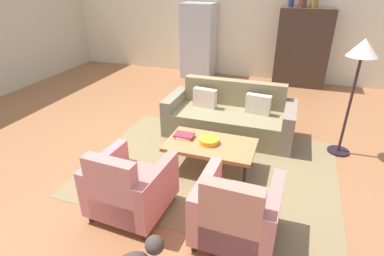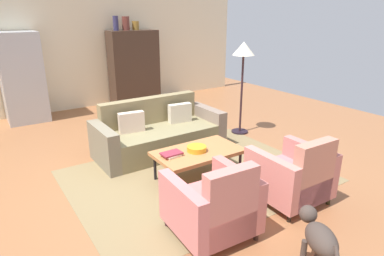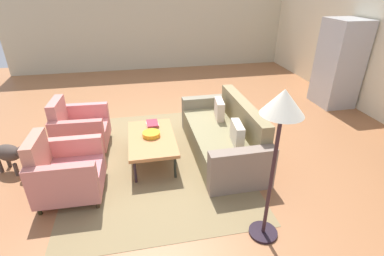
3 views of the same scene
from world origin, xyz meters
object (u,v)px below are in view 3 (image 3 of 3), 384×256
Objects in this scene: coffee_table at (152,139)px; armchair_left at (78,130)px; fruit_bowl at (151,134)px; couch at (226,137)px; book_stack at (152,124)px; refrigerator at (339,64)px; floor_lamp at (281,118)px; dog at (10,153)px; armchair_right at (64,172)px.

armchair_left is at bearing -117.35° from coffee_table.
fruit_bowl is (0.58, 1.17, 0.10)m from armchair_left.
book_stack is at bearing 70.37° from couch.
floor_lamp is at bearing -43.20° from refrigerator.
fruit_bowl is at bearing -6.76° from book_stack.
refrigerator is at bearing 109.96° from fruit_bowl.
fruit_bowl is (-0.02, -1.19, 0.16)m from couch.
book_stack is at bearing 173.24° from fruit_bowl.
floor_lamp is at bearing -2.60° from dog.
couch is 2.39× the size of armchair_right.
armchair_right is at bearing -61.93° from fruit_bowl.
refrigerator reaches higher than fruit_bowl.
floor_lamp is at bearing 31.86° from fruit_bowl.
dog is (-0.68, -0.87, -0.03)m from armchair_right.
armchair_left is 1.20m from armchair_right.
coffee_table is 0.70× the size of floor_lamp.
armchair_right is (0.60, -1.17, -0.03)m from coffee_table.
couch reaches higher than coffee_table.
couch is 2.39× the size of armchair_left.
armchair_right is at bearing -68.19° from refrigerator.
dog reaches higher than coffee_table.
couch is 7.82× the size of fruit_bowl.
armchair_right reaches higher than fruit_bowl.
armchair_left is at bearing -178.52° from armchair_right.
armchair_right is 1.11m from dog.
armchair_left is at bearing -136.03° from floor_lamp.
coffee_table is 0.07m from fruit_bowl.
refrigerator is 2.86× the size of dog.
book_stack is 4.33m from refrigerator.
armchair_left is at bearing 75.18° from couch.
book_stack is 0.43× the size of dog.
armchair_right is 5.80m from refrigerator.
armchair_left and armchair_right have the same top height.
couch is at bearing 88.88° from fruit_bowl.
floor_lamp is (2.14, 1.06, 1.01)m from book_stack.
dog is at bearing -91.75° from fruit_bowl.
armchair_right is at bearing -10.53° from dog.
dog is at bearing 88.03° from couch.
armchair_left is 1.23m from book_stack.
floor_lamp is (1.15, 2.27, 1.10)m from armchair_right.
fruit_bowl is 2.04m from dog.
couch reaches higher than book_stack.
fruit_bowl is at bearing 119.55° from armchair_right.
coffee_table is 0.65× the size of refrigerator.
couch reaches higher than dog.
coffee_table is 1.36× the size of armchair_left.
coffee_table is 0.41m from book_stack.
armchair_right reaches higher than coffee_table.
floor_lamp is at bearing 46.89° from armchair_left.
floor_lamp is 2.65× the size of dog.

